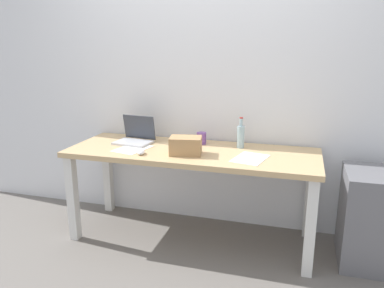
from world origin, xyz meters
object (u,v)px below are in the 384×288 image
at_px(laptop_left, 135,137).
at_px(cardboard_box, 186,146).
at_px(desk, 192,162).
at_px(coffee_mug, 201,138).
at_px(filing_cabinet, 371,218).
at_px(beer_bottle, 241,136).
at_px(computer_mouse, 141,152).

height_order(laptop_left, cardboard_box, laptop_left).
distance_m(desk, cardboard_box, 0.20).
bearing_deg(coffee_mug, cardboard_box, -95.96).
xyz_separation_m(desk, filing_cabinet, (1.32, 0.01, -0.30)).
xyz_separation_m(beer_bottle, coffee_mug, (-0.33, 0.03, -0.05)).
distance_m(laptop_left, computer_mouse, 0.36).
xyz_separation_m(computer_mouse, filing_cabinet, (1.66, 0.22, -0.42)).
height_order(beer_bottle, cardboard_box, beer_bottle).
distance_m(laptop_left, coffee_mug, 0.55).
distance_m(desk, computer_mouse, 0.41).
bearing_deg(laptop_left, cardboard_box, -22.24).
xyz_separation_m(desk, beer_bottle, (0.35, 0.18, 0.19)).
distance_m(computer_mouse, filing_cabinet, 1.72).
bearing_deg(cardboard_box, coffee_mug, 84.04).
bearing_deg(desk, coffee_mug, 84.90).
relative_size(desk, laptop_left, 6.15).
height_order(cardboard_box, coffee_mug, cardboard_box).
bearing_deg(beer_bottle, coffee_mug, 174.78).
relative_size(desk, cardboard_box, 8.33).
bearing_deg(laptop_left, coffee_mug, 12.61).
relative_size(laptop_left, cardboard_box, 1.35).
bearing_deg(cardboard_box, filing_cabinet, 5.35).
distance_m(desk, filing_cabinet, 1.36).
height_order(beer_bottle, computer_mouse, beer_bottle).
height_order(desk, cardboard_box, cardboard_box).
relative_size(desk, filing_cabinet, 2.82).
xyz_separation_m(laptop_left, cardboard_box, (0.50, -0.21, 0.02)).
relative_size(computer_mouse, cardboard_box, 0.43).
xyz_separation_m(computer_mouse, coffee_mug, (0.35, 0.42, 0.03)).
relative_size(computer_mouse, filing_cabinet, 0.15).
bearing_deg(laptop_left, beer_bottle, 5.95).
height_order(laptop_left, filing_cabinet, laptop_left).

